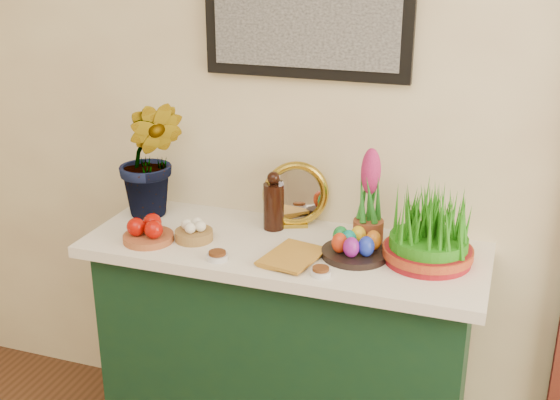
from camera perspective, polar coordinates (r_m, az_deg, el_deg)
The scene contains 13 objects.
sideboard at distance 2.68m, azimuth 0.36°, elevation -12.64°, with size 1.30×0.45×0.85m, color #12311A.
tablecloth at distance 2.47m, azimuth 0.38°, elevation -3.96°, with size 1.40×0.55×0.04m, color white.
hyacinth_green at distance 2.65m, azimuth -10.52°, elevation 4.86°, with size 0.30×0.26×0.60m, color #258025.
apple_bowl at distance 2.50m, azimuth -10.68°, elevation -2.50°, with size 0.23×0.23×0.09m.
garlic_basket at distance 2.49m, azimuth -7.02°, elevation -2.57°, with size 0.18×0.18×0.08m.
vinegar_cruet at distance 2.55m, azimuth -0.52°, elevation -0.30°, with size 0.08×0.08×0.22m.
mirror at distance 2.57m, azimuth 1.27°, elevation 0.41°, with size 0.25×0.14×0.25m.
book at distance 2.37m, azimuth -0.72°, elevation -4.14°, with size 0.15×0.22×0.03m, color #B77F28.
spice_dish_left at distance 2.34m, azimuth -5.11°, elevation -4.54°, with size 0.07×0.07×0.03m.
spice_dish_right at distance 2.23m, azimuth 3.33°, elevation -5.83°, with size 0.07×0.07×0.03m.
egg_plate at distance 2.36m, azimuth 6.06°, elevation -3.78°, with size 0.26×0.26×0.09m.
hyacinth_pink at distance 2.42m, azimuth 7.28°, elevation -0.14°, with size 0.11×0.11×0.35m.
wheatgrass_sabzeh at distance 2.33m, azimuth 12.04°, elevation -2.55°, with size 0.30×0.30×0.24m.
Camera 1 is at (0.58, -0.12, 1.90)m, focal length 45.00 mm.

